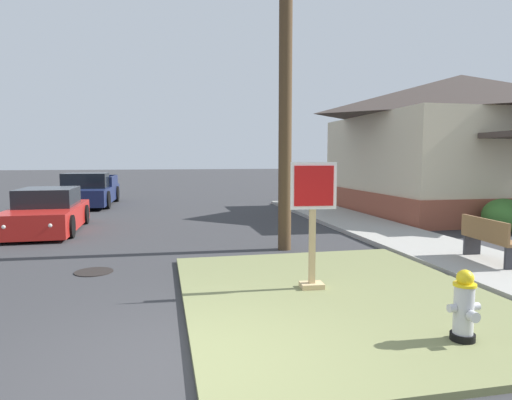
{
  "coord_description": "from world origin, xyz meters",
  "views": [
    {
      "loc": [
        -0.16,
        -4.32,
        2.14
      ],
      "look_at": [
        1.72,
        4.47,
        1.28
      ],
      "focal_mm": 31.21,
      "sensor_mm": 36.0,
      "label": 1
    }
  ],
  "objects_px": {
    "stop_sign": "(313,228)",
    "manhole_cover": "(94,272)",
    "utility_pole": "(286,22)",
    "fire_hydrant": "(464,307)",
    "parked_sedan_red": "(48,213)",
    "street_bench": "(489,238)",
    "pickup_truck_navy": "(89,192)"
  },
  "relations": [
    {
      "from": "utility_pole",
      "to": "fire_hydrant",
      "type": "bearing_deg",
      "value": -84.78
    },
    {
      "from": "parked_sedan_red",
      "to": "street_bench",
      "type": "relative_size",
      "value": 2.98
    },
    {
      "from": "stop_sign",
      "to": "manhole_cover",
      "type": "bearing_deg",
      "value": 149.85
    },
    {
      "from": "fire_hydrant",
      "to": "utility_pole",
      "type": "distance_m",
      "value": 7.35
    },
    {
      "from": "fire_hydrant",
      "to": "street_bench",
      "type": "bearing_deg",
      "value": 47.07
    },
    {
      "from": "parked_sedan_red",
      "to": "pickup_truck_navy",
      "type": "xyz_separation_m",
      "value": [
        0.08,
        7.11,
        0.08
      ]
    },
    {
      "from": "fire_hydrant",
      "to": "stop_sign",
      "type": "height_order",
      "value": "stop_sign"
    },
    {
      "from": "street_bench",
      "to": "utility_pole",
      "type": "xyz_separation_m",
      "value": [
        -3.44,
        2.48,
        4.58
      ]
    },
    {
      "from": "manhole_cover",
      "to": "utility_pole",
      "type": "xyz_separation_m",
      "value": [
        4.06,
        1.26,
        5.16
      ]
    },
    {
      "from": "stop_sign",
      "to": "utility_pole",
      "type": "distance_m",
      "value": 5.33
    },
    {
      "from": "stop_sign",
      "to": "street_bench",
      "type": "xyz_separation_m",
      "value": [
        3.92,
        0.86,
        -0.46
      ]
    },
    {
      "from": "fire_hydrant",
      "to": "manhole_cover",
      "type": "relative_size",
      "value": 1.16
    },
    {
      "from": "manhole_cover",
      "to": "pickup_truck_navy",
      "type": "relative_size",
      "value": 0.13
    },
    {
      "from": "stop_sign",
      "to": "utility_pole",
      "type": "bearing_deg",
      "value": 81.73
    },
    {
      "from": "manhole_cover",
      "to": "pickup_truck_navy",
      "type": "bearing_deg",
      "value": 98.83
    },
    {
      "from": "stop_sign",
      "to": "utility_pole",
      "type": "height_order",
      "value": "utility_pole"
    },
    {
      "from": "pickup_truck_navy",
      "to": "parked_sedan_red",
      "type": "bearing_deg",
      "value": -90.63
    },
    {
      "from": "street_bench",
      "to": "parked_sedan_red",
      "type": "bearing_deg",
      "value": 145.78
    },
    {
      "from": "pickup_truck_navy",
      "to": "street_bench",
      "type": "height_order",
      "value": "pickup_truck_navy"
    },
    {
      "from": "pickup_truck_navy",
      "to": "manhole_cover",
      "type": "bearing_deg",
      "value": -81.17
    },
    {
      "from": "stop_sign",
      "to": "street_bench",
      "type": "height_order",
      "value": "stop_sign"
    },
    {
      "from": "fire_hydrant",
      "to": "pickup_truck_navy",
      "type": "relative_size",
      "value": 0.15
    },
    {
      "from": "utility_pole",
      "to": "parked_sedan_red",
      "type": "bearing_deg",
      "value": 146.74
    },
    {
      "from": "stop_sign",
      "to": "manhole_cover",
      "type": "height_order",
      "value": "stop_sign"
    },
    {
      "from": "stop_sign",
      "to": "pickup_truck_navy",
      "type": "height_order",
      "value": "stop_sign"
    },
    {
      "from": "utility_pole",
      "to": "pickup_truck_navy",
      "type": "bearing_deg",
      "value": 118.35
    },
    {
      "from": "fire_hydrant",
      "to": "manhole_cover",
      "type": "bearing_deg",
      "value": 136.39
    },
    {
      "from": "fire_hydrant",
      "to": "street_bench",
      "type": "distance_m",
      "value": 4.29
    },
    {
      "from": "street_bench",
      "to": "utility_pole",
      "type": "relative_size",
      "value": 0.14
    },
    {
      "from": "stop_sign",
      "to": "pickup_truck_navy",
      "type": "relative_size",
      "value": 0.37
    },
    {
      "from": "fire_hydrant",
      "to": "utility_pole",
      "type": "height_order",
      "value": "utility_pole"
    },
    {
      "from": "pickup_truck_navy",
      "to": "utility_pole",
      "type": "relative_size",
      "value": 0.54
    }
  ]
}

